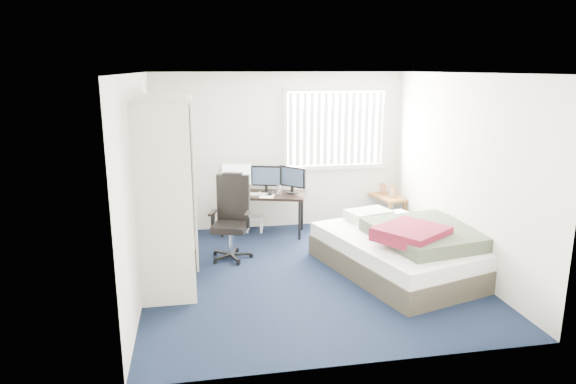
# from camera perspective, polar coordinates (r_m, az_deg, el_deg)

# --- Properties ---
(ground) EXTENTS (4.20, 4.20, 0.00)m
(ground) POSITION_cam_1_polar(r_m,az_deg,el_deg) (6.65, 2.20, -9.02)
(ground) COLOR black
(ground) RESTS_ON ground
(room_shell) EXTENTS (4.20, 4.20, 4.20)m
(room_shell) POSITION_cam_1_polar(r_m,az_deg,el_deg) (6.22, 2.32, 3.92)
(room_shell) COLOR silver
(room_shell) RESTS_ON ground
(window_assembly) EXTENTS (1.72, 0.09, 1.32)m
(window_assembly) POSITION_cam_1_polar(r_m,az_deg,el_deg) (8.39, 5.29, 7.01)
(window_assembly) COLOR white
(window_assembly) RESTS_ON ground
(closet) EXTENTS (0.64, 1.84, 2.22)m
(closet) POSITION_cam_1_polar(r_m,az_deg,el_deg) (6.37, -13.07, 2.36)
(closet) COLOR beige
(closet) RESTS_ON ground
(desk) EXTENTS (1.44, 0.96, 1.11)m
(desk) POSITION_cam_1_polar(r_m,az_deg,el_deg) (8.02, -2.79, 0.20)
(desk) COLOR black
(desk) RESTS_ON ground
(office_chair) EXTENTS (0.68, 0.68, 1.16)m
(office_chair) POSITION_cam_1_polar(r_m,az_deg,el_deg) (7.11, -6.25, -3.74)
(office_chair) COLOR black
(office_chair) RESTS_ON ground
(footstool) EXTENTS (0.35, 0.30, 0.25)m
(footstool) POSITION_cam_1_polar(r_m,az_deg,el_deg) (8.23, -3.75, -3.12)
(footstool) COLOR white
(footstool) RESTS_ON ground
(nightstand) EXTENTS (0.51, 0.79, 0.68)m
(nightstand) POSITION_cam_1_polar(r_m,az_deg,el_deg) (8.69, 10.88, -0.78)
(nightstand) COLOR brown
(nightstand) RESTS_ON ground
(bed) EXTENTS (2.16, 2.52, 0.71)m
(bed) POSITION_cam_1_polar(r_m,az_deg,el_deg) (6.80, 13.06, -6.18)
(bed) COLOR #3B362B
(bed) RESTS_ON ground
(pine_box) EXTENTS (0.44, 0.35, 0.31)m
(pine_box) POSITION_cam_1_polar(r_m,az_deg,el_deg) (6.46, -12.40, -8.53)
(pine_box) COLOR #9E764F
(pine_box) RESTS_ON ground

